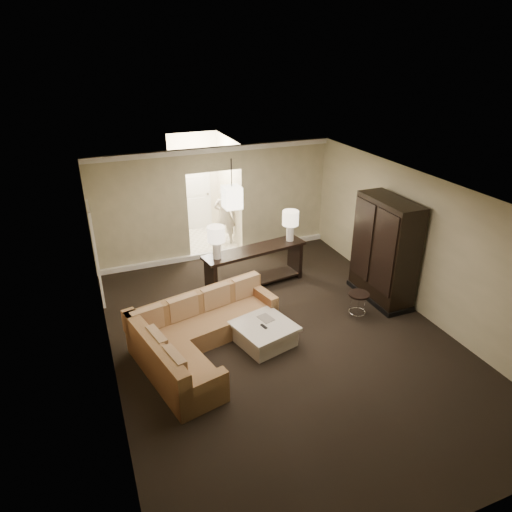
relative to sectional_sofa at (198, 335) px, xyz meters
name	(u,v)px	position (x,y,z in m)	size (l,w,h in m)	color
ground	(282,339)	(1.53, -0.23, -0.33)	(8.00, 8.00, 0.00)	black
wall_back	(215,203)	(1.53, 3.77, 1.07)	(6.00, 0.04, 2.80)	beige
wall_front	(452,442)	(1.53, -4.23, 1.07)	(6.00, 0.04, 2.80)	beige
wall_left	(105,306)	(-1.47, -0.23, 1.07)	(0.04, 8.00, 2.80)	beige
wall_right	(422,246)	(4.53, -0.23, 1.07)	(0.04, 8.00, 2.80)	beige
ceiling	(286,195)	(1.53, -0.23, 2.47)	(6.00, 8.00, 0.02)	white
crown_molding	(214,150)	(1.53, 3.72, 2.40)	(6.00, 0.10, 0.12)	white
baseboard	(218,253)	(1.53, 3.72, -0.27)	(6.00, 0.10, 0.12)	white
side_door	(96,254)	(-1.44, 2.57, 0.72)	(0.05, 0.90, 2.10)	white
foyer	(201,192)	(1.53, 5.11, 0.97)	(1.44, 2.02, 2.80)	white
sectional_sofa	(198,335)	(0.00, 0.00, 0.00)	(2.91, 2.70, 0.83)	brown
coffee_table	(264,333)	(1.18, -0.22, -0.13)	(1.20, 1.20, 0.41)	beige
console_table	(255,264)	(1.83, 1.85, 0.22)	(2.44, 0.89, 0.92)	black
armoire	(384,253)	(4.12, 0.37, 0.74)	(0.66, 1.55, 2.23)	black
drink_table	(358,300)	(3.28, -0.09, 0.04)	(0.42, 0.42, 0.52)	black
table_lamp_left	(216,237)	(0.92, 1.71, 1.06)	(0.37, 0.37, 0.71)	white
table_lamp_right	(290,221)	(2.74, 1.99, 1.06)	(0.37, 0.37, 0.71)	white
pendant_light	(232,197)	(1.53, 2.47, 1.62)	(0.38, 0.38, 1.09)	black
person	(225,213)	(1.98, 4.44, 0.54)	(0.63, 0.42, 1.74)	beige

